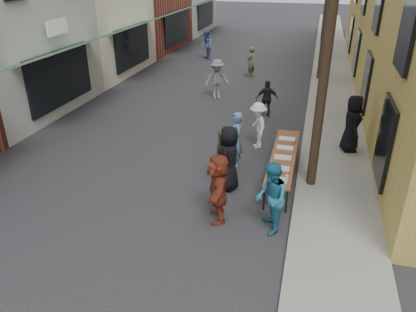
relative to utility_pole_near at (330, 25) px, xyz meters
The scene contains 24 objects.
ground 6.91m from the utility_pole_near, 145.10° to the right, with size 120.00×120.00×0.00m, color #28282B.
sidewalk 12.82m from the utility_pole_near, 86.66° to the left, with size 2.20×60.00×0.10m, color gray.
utility_pole_near is the anchor object (origin of this frame).
serving_table 3.89m from the utility_pole_near, 161.93° to the left, with size 0.70×4.00×0.75m.
catering_tray_sausage 4.05m from the utility_pole_near, 121.93° to the right, with size 0.50×0.33×0.08m, color maroon.
catering_tray_foil_b 3.87m from the utility_pole_near, 139.84° to the right, with size 0.50×0.33×0.08m, color #B2B2B7.
catering_tray_buns 3.81m from the utility_pole_near, behind, with size 0.50×0.33×0.08m, color tan.
catering_tray_foil_d 3.87m from the utility_pole_near, 141.54° to the left, with size 0.50×0.33×0.08m, color #B2B2B7.
catering_tray_buns_end 4.05m from the utility_pole_near, 121.79° to the left, with size 0.50×0.33×0.08m, color tan.
condiment_jar_a 4.21m from the utility_pole_near, 122.74° to the right, with size 0.07×0.07×0.08m, color #A57F26.
condiment_jar_b 4.17m from the utility_pole_near, 124.37° to the right, with size 0.07×0.07×0.08m, color #A57F26.
condiment_jar_c 4.13m from the utility_pole_near, 126.14° to the right, with size 0.07×0.07×0.08m, color #A57F26.
cup_stack 4.08m from the utility_pole_near, 111.99° to the right, with size 0.08×0.08×0.12m, color tan.
guest_front_a 4.29m from the utility_pole_near, 162.44° to the right, with size 0.92×0.60×1.89m, color black.
guest_front_b 4.37m from the utility_pole_near, 163.86° to the left, with size 0.65×0.43×1.79m, color #5477A2.
guest_front_c 4.46m from the utility_pole_near, 110.04° to the right, with size 0.88×0.68×1.80m, color teal.
guest_front_d 4.76m from the utility_pole_near, 129.90° to the left, with size 1.05×0.60×1.62m, color white.
guest_front_e 4.53m from the utility_pole_near, behind, with size 0.93×0.39×1.59m, color #566037.
guest_queue_back 4.81m from the utility_pole_near, 133.88° to the right, with size 1.66×0.53×1.79m, color maroon.
server 4.50m from the utility_pole_near, 66.72° to the left, with size 0.94×0.61×1.92m, color black.
passerby_left 9.46m from the utility_pole_near, 121.94° to the left, with size 1.18×0.68×1.83m, color slate.
passerby_mid 6.98m from the utility_pole_near, 110.15° to the left, with size 0.89×0.37×1.52m, color black.
passerby_right 12.75m from the utility_pole_near, 107.80° to the left, with size 0.61×0.40×1.68m, color #4D5632.
passerby_far 17.39m from the utility_pole_near, 115.39° to the left, with size 0.91×0.71×1.88m, color #5365A1.
Camera 1 is at (4.07, -7.66, 5.92)m, focal length 35.00 mm.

